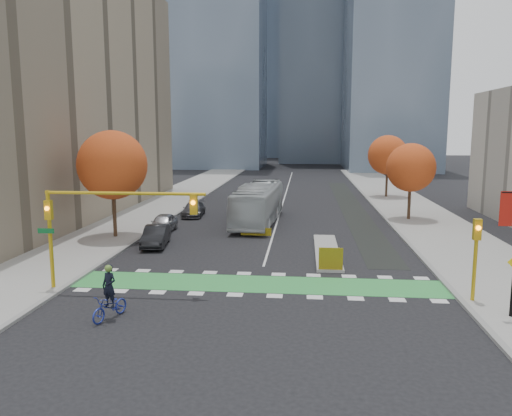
% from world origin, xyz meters
% --- Properties ---
extents(ground, '(300.00, 300.00, 0.00)m').
position_xyz_m(ground, '(0.00, 0.00, 0.00)').
color(ground, black).
rests_on(ground, ground).
extents(sidewalk_west, '(7.00, 120.00, 0.15)m').
position_xyz_m(sidewalk_west, '(-13.50, 20.00, 0.07)').
color(sidewalk_west, gray).
rests_on(sidewalk_west, ground).
extents(sidewalk_east, '(7.00, 120.00, 0.15)m').
position_xyz_m(sidewalk_east, '(13.50, 20.00, 0.07)').
color(sidewalk_east, gray).
rests_on(sidewalk_east, ground).
extents(curb_west, '(0.30, 120.00, 0.16)m').
position_xyz_m(curb_west, '(-10.00, 20.00, 0.07)').
color(curb_west, gray).
rests_on(curb_west, ground).
extents(curb_east, '(0.30, 120.00, 0.16)m').
position_xyz_m(curb_east, '(10.00, 20.00, 0.07)').
color(curb_east, gray).
rests_on(curb_east, ground).
extents(bike_crossing, '(20.00, 3.00, 0.01)m').
position_xyz_m(bike_crossing, '(0.00, 1.50, 0.01)').
color(bike_crossing, green).
rests_on(bike_crossing, ground).
extents(centre_line, '(0.15, 70.00, 0.01)m').
position_xyz_m(centre_line, '(0.00, 40.00, 0.01)').
color(centre_line, silver).
rests_on(centre_line, ground).
extents(bike_lane_paint, '(2.50, 50.00, 0.01)m').
position_xyz_m(bike_lane_paint, '(7.50, 30.00, 0.01)').
color(bike_lane_paint, black).
rests_on(bike_lane_paint, ground).
extents(median_island, '(1.60, 10.00, 0.16)m').
position_xyz_m(median_island, '(4.00, 9.00, 0.08)').
color(median_island, gray).
rests_on(median_island, ground).
extents(hazard_board, '(1.40, 0.12, 1.30)m').
position_xyz_m(hazard_board, '(4.00, 4.20, 0.80)').
color(hazard_board, yellow).
rests_on(hazard_board, median_island).
extents(building_west, '(16.00, 44.00, 25.00)m').
position_xyz_m(building_west, '(-24.00, 22.00, 12.50)').
color(building_west, gray).
rests_on(building_west, ground).
extents(tower_nw, '(22.00, 22.00, 70.00)m').
position_xyz_m(tower_nw, '(-18.00, 90.00, 35.00)').
color(tower_nw, '#47566B').
rests_on(tower_nw, ground).
extents(tower_ne, '(18.00, 24.00, 60.00)m').
position_xyz_m(tower_ne, '(20.00, 85.00, 30.00)').
color(tower_ne, '#47566B').
rests_on(tower_ne, ground).
extents(tower_far, '(26.00, 26.00, 80.00)m').
position_xyz_m(tower_far, '(-4.00, 140.00, 40.00)').
color(tower_far, '#47566B').
rests_on(tower_far, ground).
extents(tree_west, '(5.20, 5.20, 8.22)m').
position_xyz_m(tree_west, '(-12.00, 12.00, 5.62)').
color(tree_west, '#332114').
rests_on(tree_west, ground).
extents(tree_east_near, '(4.40, 4.40, 7.08)m').
position_xyz_m(tree_east_near, '(12.00, 22.00, 4.86)').
color(tree_east_near, '#332114').
rests_on(tree_east_near, ground).
extents(tree_east_far, '(4.80, 4.80, 7.65)m').
position_xyz_m(tree_east_far, '(12.50, 38.00, 5.24)').
color(tree_east_far, '#332114').
rests_on(tree_east_far, ground).
extents(traffic_signal_west, '(8.53, 0.56, 5.20)m').
position_xyz_m(traffic_signal_west, '(-7.93, -0.51, 4.03)').
color(traffic_signal_west, '#BF9914').
rests_on(traffic_signal_west, ground).
extents(traffic_signal_east, '(0.35, 0.43, 4.10)m').
position_xyz_m(traffic_signal_east, '(10.50, -0.51, 2.73)').
color(traffic_signal_east, '#BF9914').
rests_on(traffic_signal_east, ground).
extents(cyclist, '(1.41, 2.24, 2.44)m').
position_xyz_m(cyclist, '(-5.99, -4.15, 0.82)').
color(cyclist, navy).
rests_on(cyclist, ground).
extents(bus, '(3.76, 12.83, 3.53)m').
position_xyz_m(bus, '(-1.65, 19.43, 1.77)').
color(bus, '#B5BCBE').
rests_on(bus, ground).
extents(parked_car_a, '(1.86, 4.35, 1.47)m').
position_xyz_m(parked_car_a, '(-9.00, 14.70, 0.73)').
color(parked_car_a, '#95959A').
rests_on(parked_car_a, ground).
extents(parked_car_b, '(2.11, 4.60, 1.46)m').
position_xyz_m(parked_car_b, '(-8.11, 9.70, 0.73)').
color(parked_car_b, black).
rests_on(parked_car_b, ground).
extents(parked_car_c, '(2.14, 4.72, 1.34)m').
position_xyz_m(parked_car_c, '(-8.21, 22.39, 0.67)').
color(parked_car_c, '#4B4A4F').
rests_on(parked_car_c, ground).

